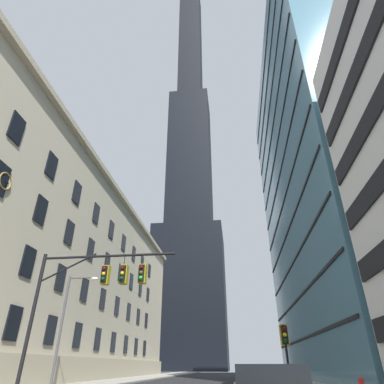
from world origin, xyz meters
TOP-DOWN VIEW (x-y plane):
  - station_building at (-19.83, 24.39)m, footprint 18.35×60.79m
  - dark_skyscraper at (-10.99, 98.86)m, footprint 24.14×24.14m
  - glass_office_midrise at (18.95, 25.83)m, footprint 16.00×38.56m
  - traffic_signal_mast at (-3.50, 3.61)m, footprint 7.90×0.63m
  - traffic_light_near_right at (6.43, 5.29)m, footprint 0.40×0.63m
  - street_lamppost at (-8.02, 9.70)m, footprint 2.35×0.32m

SIDE VIEW (x-z plane):
  - traffic_light_near_right at x=6.43m, z-range 1.09..4.34m
  - street_lamppost at x=-8.02m, z-range 0.87..8.19m
  - traffic_signal_mast at x=-3.50m, z-range 1.79..8.86m
  - station_building at x=-19.83m, z-range -0.02..22.82m
  - glass_office_midrise at x=18.95m, z-range 0.00..47.39m
  - dark_skyscraper at x=-10.99m, z-range -44.03..171.77m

